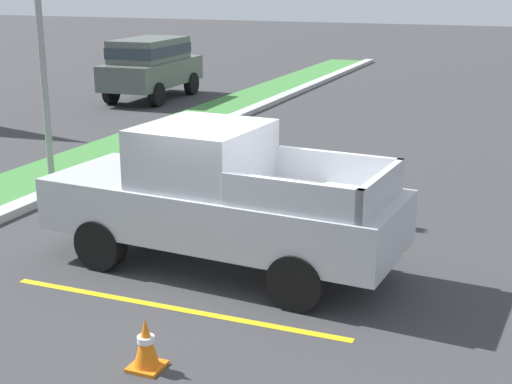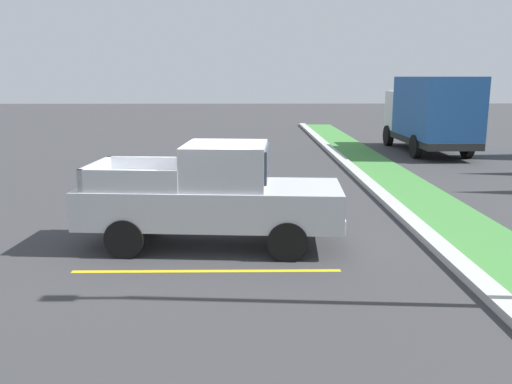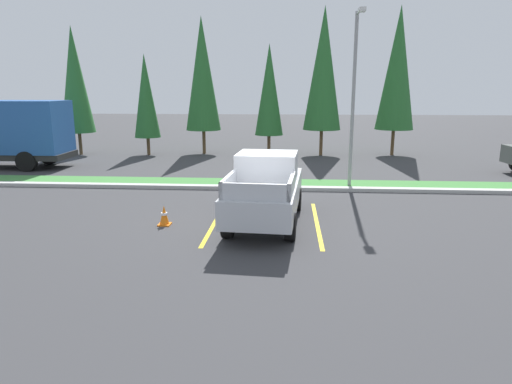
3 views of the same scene
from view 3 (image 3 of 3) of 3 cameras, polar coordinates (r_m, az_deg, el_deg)
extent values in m
plane|color=#38383A|center=(13.37, 0.29, -4.39)|extent=(120.00, 120.00, 0.00)
cube|color=yellow|center=(13.93, -5.15, -3.71)|extent=(0.12, 4.80, 0.01)
cube|color=yellow|center=(13.79, 7.70, -3.96)|extent=(0.12, 4.80, 0.01)
cube|color=#B2B2AD|center=(18.19, 1.34, 0.52)|extent=(56.00, 0.40, 0.15)
cube|color=#42843D|center=(19.27, 1.50, 1.08)|extent=(56.00, 1.80, 0.06)
cylinder|color=black|center=(15.27, -1.21, -0.71)|extent=(0.33, 0.78, 0.76)
cylinder|color=black|center=(15.10, 5.17, -0.93)|extent=(0.33, 0.78, 0.76)
cylinder|color=black|center=(12.33, -3.56, -4.07)|extent=(0.33, 0.78, 0.76)
cylinder|color=black|center=(12.11, 4.36, -4.40)|extent=(0.33, 0.78, 0.76)
cube|color=silver|center=(13.55, 1.26, -0.31)|extent=(2.27, 5.32, 0.76)
cube|color=silver|center=(13.68, 1.43, 3.24)|extent=(1.87, 1.72, 0.84)
cube|color=#2D3842|center=(14.48, 1.82, 3.97)|extent=(1.62, 0.18, 0.63)
cube|color=silver|center=(12.15, -3.54, 1.03)|extent=(0.24, 1.90, 0.44)
cube|color=silver|center=(11.93, 4.48, 0.79)|extent=(0.24, 1.90, 0.44)
cube|color=silver|center=(11.14, -0.19, -0.04)|extent=(1.80, 0.23, 0.44)
cube|color=silver|center=(16.07, 2.36, 0.92)|extent=(1.81, 0.29, 0.28)
cylinder|color=black|center=(24.87, -26.99, 3.46)|extent=(1.00, 0.32, 1.00)
cylinder|color=black|center=(26.77, -24.67, 4.27)|extent=(1.00, 0.32, 1.00)
cube|color=#262626|center=(26.71, -29.21, 4.11)|extent=(6.84, 2.41, 0.30)
cube|color=#235199|center=(26.15, -28.06, 7.29)|extent=(5.04, 2.48, 2.60)
cylinder|color=gray|center=(18.83, 12.15, 10.99)|extent=(0.14, 0.14, 6.88)
cylinder|color=gray|center=(18.44, 12.95, 21.35)|extent=(0.10, 1.20, 0.10)
cube|color=silver|center=(17.85, 13.24, 21.50)|extent=(0.24, 0.44, 0.14)
cylinder|color=brown|center=(30.03, -21.29, 5.74)|extent=(0.20, 0.20, 1.37)
cone|color=#28662D|center=(29.86, -21.90, 13.00)|extent=(1.98, 1.98, 6.25)
cylinder|color=brown|center=(28.65, -13.42, 5.67)|extent=(0.20, 0.20, 1.08)
cone|color=#28662D|center=(28.45, -13.74, 11.69)|extent=(1.56, 1.56, 4.93)
cylinder|color=brown|center=(28.60, -6.57, 6.32)|extent=(0.20, 0.20, 1.48)
cone|color=#28662D|center=(28.43, -6.79, 14.57)|extent=(2.14, 2.14, 6.74)
cylinder|color=brown|center=(28.22, 1.64, 6.02)|extent=(0.20, 0.20, 1.19)
cone|color=#28662D|center=(28.01, 1.68, 12.75)|extent=(1.72, 1.72, 5.43)
cylinder|color=brown|center=(28.03, 8.21, 6.23)|extent=(0.20, 0.20, 1.56)
cone|color=#28662D|center=(27.87, 8.51, 15.12)|extent=(2.26, 2.26, 7.11)
cylinder|color=brown|center=(29.02, 16.86, 6.04)|extent=(0.20, 0.20, 1.57)
cone|color=#28662D|center=(28.87, 17.44, 14.65)|extent=(2.27, 2.27, 7.15)
cube|color=orange|center=(13.80, -11.46, -4.02)|extent=(0.36, 0.36, 0.04)
cone|color=orange|center=(13.71, -11.51, -2.82)|extent=(0.28, 0.28, 0.56)
cylinder|color=white|center=(13.71, -11.52, -2.71)|extent=(0.19, 0.19, 0.07)
camera|label=1|loc=(13.30, -44.85, 9.80)|focal=51.99mm
camera|label=2|loc=(17.24, 40.65, 7.93)|focal=38.38mm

